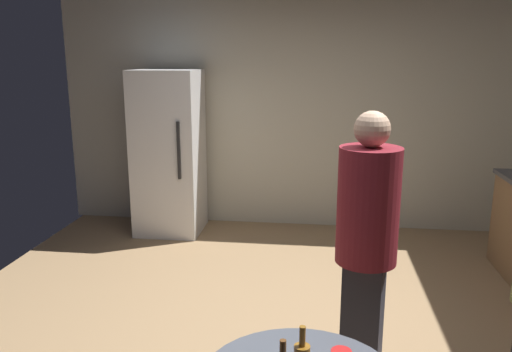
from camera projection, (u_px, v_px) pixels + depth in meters
The scene contains 4 objects.
ground_plane at pixel (269, 348), 3.55m from camera, with size 5.20×5.20×0.10m, color #9E7C56.
wall_back at pixel (293, 109), 5.77m from camera, with size 5.32×0.06×2.70m, color beige.
refrigerator at pixel (169, 153), 5.62m from camera, with size 0.70×0.68×1.80m.
person_in_maroon_shirt at pixel (367, 235), 2.82m from camera, with size 0.42×0.42×1.66m.
Camera 1 is at (0.31, -3.17, 1.94)m, focal length 35.73 mm.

